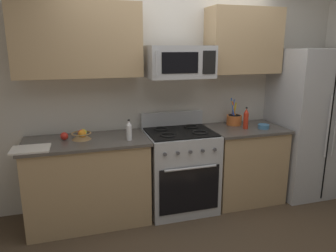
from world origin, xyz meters
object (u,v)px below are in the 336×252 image
at_px(fruit_basket, 82,135).
at_px(apple_loose, 64,136).
at_px(utensil_crock, 234,119).
at_px(bottle_hot_sauce, 246,119).
at_px(bottle_vinegar, 129,131).
at_px(prep_bowl, 264,126).
at_px(range_oven, 180,169).
at_px(refrigerator, 308,123).
at_px(cutting_board, 30,149).
at_px(microwave, 180,62).

distance_m(fruit_basket, apple_loose, 0.18).
xyz_separation_m(utensil_crock, bottle_hot_sauce, (0.04, -0.21, 0.05)).
bearing_deg(bottle_vinegar, fruit_basket, 160.41).
relative_size(bottle_vinegar, prep_bowl, 1.63).
xyz_separation_m(range_oven, prep_bowl, (1.00, -0.11, 0.46)).
xyz_separation_m(refrigerator, prep_bowl, (-0.70, -0.09, 0.02)).
bearing_deg(apple_loose, cutting_board, -139.33).
height_order(microwave, utensil_crock, microwave).
bearing_deg(bottle_vinegar, utensil_crock, 12.14).
height_order(microwave, apple_loose, microwave).
relative_size(utensil_crock, prep_bowl, 2.51).
xyz_separation_m(cutting_board, prep_bowl, (2.53, 0.08, 0.02)).
xyz_separation_m(apple_loose, prep_bowl, (2.23, -0.18, -0.01)).
relative_size(refrigerator, microwave, 2.59).
bearing_deg(bottle_vinegar, range_oven, 11.91).
bearing_deg(bottle_vinegar, bottle_hot_sauce, 3.20).
bearing_deg(range_oven, microwave, 90.07).
height_order(microwave, prep_bowl, microwave).
distance_m(utensil_crock, prep_bowl, 0.37).
bearing_deg(microwave, utensil_crock, 10.24).
bearing_deg(range_oven, bottle_vinegar, -168.09).
bearing_deg(bottle_vinegar, microwave, 14.54).
height_order(range_oven, refrigerator, refrigerator).
bearing_deg(bottle_hot_sauce, bottle_vinegar, -176.80).
height_order(cutting_board, bottle_hot_sauce, bottle_hot_sauce).
height_order(range_oven, microwave, microwave).
xyz_separation_m(microwave, bottle_vinegar, (-0.59, -0.15, -0.68)).
relative_size(refrigerator, fruit_basket, 8.94).
distance_m(apple_loose, prep_bowl, 2.24).
relative_size(fruit_basket, prep_bowl, 1.54).
xyz_separation_m(bottle_vinegar, prep_bowl, (1.59, 0.02, -0.07)).
distance_m(microwave, utensil_crock, 1.05).
relative_size(refrigerator, bottle_vinegar, 8.44).
bearing_deg(microwave, prep_bowl, -7.83).
bearing_deg(prep_bowl, utensil_crock, 131.23).
height_order(range_oven, prep_bowl, range_oven).
xyz_separation_m(refrigerator, utensil_crock, (-0.94, 0.18, 0.07)).
distance_m(utensil_crock, bottle_hot_sauce, 0.22).
relative_size(microwave, prep_bowl, 5.32).
bearing_deg(prep_bowl, bottle_vinegar, -179.41).
relative_size(cutting_board, bottle_hot_sauce, 1.37).
distance_m(fruit_basket, prep_bowl, 2.07).
xyz_separation_m(range_oven, refrigerator, (1.70, -0.02, 0.44)).
distance_m(utensil_crock, apple_loose, 2.00).
bearing_deg(fruit_basket, utensil_crock, 3.94).
relative_size(range_oven, microwave, 1.55).
bearing_deg(bottle_hot_sauce, prep_bowl, -16.76).
distance_m(refrigerator, prep_bowl, 0.70).
distance_m(range_oven, utensil_crock, 0.93).
height_order(fruit_basket, bottle_vinegar, bottle_vinegar).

